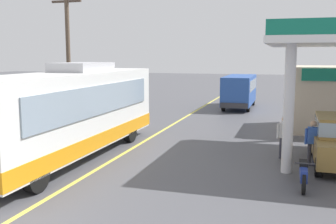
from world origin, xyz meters
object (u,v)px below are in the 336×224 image
minibus_opposing_lane (239,89)px  pedestrian_by_shop (313,140)px  motorcycle_parked_forecourt (303,173)px  pedestrian_near_pump (284,135)px  coach_bus_main (71,114)px

minibus_opposing_lane → pedestrian_by_shop: bearing=-73.9°
motorcycle_parked_forecourt → pedestrian_near_pump: 3.50m
motorcycle_parked_forecourt → pedestrian_by_shop: (0.37, 2.65, 0.49)m
motorcycle_parked_forecourt → pedestrian_by_shop: pedestrian_by_shop is taller
motorcycle_parked_forecourt → pedestrian_near_pump: (-0.63, 3.41, 0.49)m
pedestrian_near_pump → coach_bus_main: bearing=-164.2°
pedestrian_by_shop → minibus_opposing_lane: bearing=106.1°
coach_bus_main → pedestrian_near_pump: 8.29m
coach_bus_main → motorcycle_parked_forecourt: (8.57, -1.16, -1.28)m
pedestrian_near_pump → pedestrian_by_shop: size_ratio=1.00×
coach_bus_main → motorcycle_parked_forecourt: bearing=-7.7°
pedestrian_by_shop → coach_bus_main: bearing=-170.6°
coach_bus_main → pedestrian_near_pump: coach_bus_main is taller
coach_bus_main → motorcycle_parked_forecourt: coach_bus_main is taller
pedestrian_near_pump → pedestrian_by_shop: (1.00, -0.76, 0.00)m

